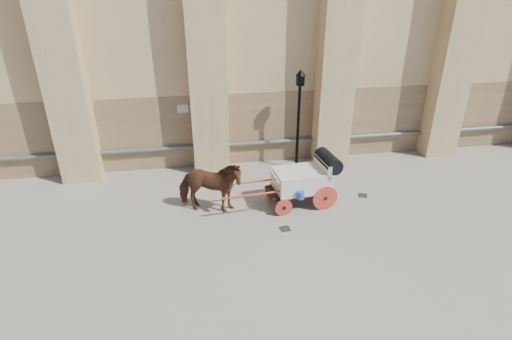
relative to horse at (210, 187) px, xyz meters
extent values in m
plane|color=gray|center=(1.28, -0.28, -0.92)|extent=(90.00, 90.00, 0.00)
cube|color=#987A50|center=(3.28, 3.87, 0.58)|extent=(44.00, 0.35, 3.00)
cylinder|color=#59595B|center=(3.28, 3.60, -0.02)|extent=(42.00, 0.18, 0.18)
cube|color=beige|center=(-0.72, 3.69, 1.58)|extent=(0.42, 0.04, 0.32)
imported|color=brown|center=(0.00, 0.00, 0.00)|extent=(2.36, 1.49, 1.84)
cube|color=black|center=(3.02, 0.01, -0.39)|extent=(2.22, 1.16, 0.12)
cube|color=beige|center=(3.12, 0.02, 0.00)|extent=(1.95, 1.38, 0.68)
cube|color=beige|center=(3.84, 0.08, 0.39)|extent=(0.25, 1.22, 0.54)
cube|color=beige|center=(2.29, -0.06, 0.25)|extent=(0.44, 1.10, 0.10)
cylinder|color=black|center=(4.04, 0.10, 0.59)|extent=(0.65, 1.26, 0.54)
cylinder|color=#BC3626|center=(3.80, -0.53, -0.48)|extent=(0.88, 0.14, 0.88)
cylinder|color=#BC3626|center=(3.69, 0.67, -0.48)|extent=(0.88, 0.14, 0.88)
cylinder|color=#BC3626|center=(2.35, -0.66, -0.63)|extent=(0.59, 0.11, 0.58)
cylinder|color=#BC3626|center=(2.24, 0.54, -0.63)|extent=(0.59, 0.11, 0.58)
cylinder|color=#BC3626|center=(1.46, -0.57, -0.09)|extent=(2.33, 0.28, 0.07)
cylinder|color=#BC3626|center=(1.38, 0.30, -0.09)|extent=(2.33, 0.28, 0.07)
cylinder|color=#1A4DB5|center=(2.89, -0.69, -0.19)|extent=(0.25, 0.25, 0.25)
cylinder|color=black|center=(3.70, 2.81, 0.78)|extent=(0.11, 0.11, 3.41)
cone|color=black|center=(3.70, 2.81, -0.75)|extent=(0.34, 0.34, 0.34)
cube|color=black|center=(3.70, 2.81, 2.72)|extent=(0.26, 0.26, 0.40)
cone|color=black|center=(3.70, 2.81, 3.01)|extent=(0.38, 0.38, 0.23)
cube|color=black|center=(2.21, -1.45, -0.91)|extent=(0.35, 0.35, 0.01)
cube|color=black|center=(5.48, 0.15, -0.91)|extent=(0.42, 0.42, 0.01)
camera|label=1|loc=(-0.45, -11.60, 6.16)|focal=28.00mm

